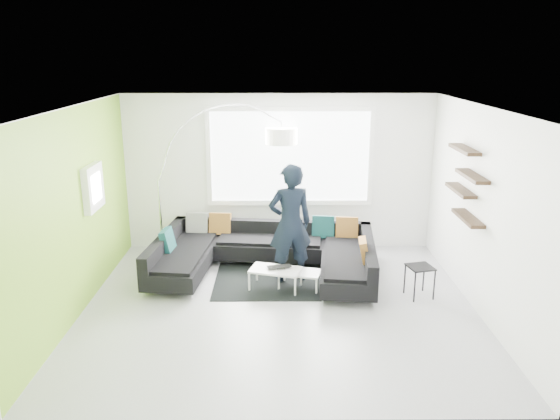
% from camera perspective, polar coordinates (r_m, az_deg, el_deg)
% --- Properties ---
extents(ground, '(5.50, 5.50, 0.00)m').
position_cam_1_polar(ground, '(7.88, -0.08, -10.03)').
color(ground, gray).
rests_on(ground, ground).
extents(room_shell, '(5.54, 5.04, 2.82)m').
position_cam_1_polar(room_shell, '(7.47, 0.20, 3.24)').
color(room_shell, white).
rests_on(room_shell, ground).
extents(sectional_sofa, '(3.66, 2.48, 0.74)m').
position_cam_1_polar(sectional_sofa, '(8.77, -1.60, -4.89)').
color(sectional_sofa, black).
rests_on(sectional_sofa, ground).
extents(rug, '(2.05, 1.49, 0.01)m').
position_cam_1_polar(rug, '(8.70, -0.02, -7.38)').
color(rug, black).
rests_on(rug, ground).
extents(coffee_table, '(1.09, 0.81, 0.32)m').
position_cam_1_polar(coffee_table, '(8.39, 0.81, -7.15)').
color(coffee_table, white).
rests_on(coffee_table, ground).
extents(arc_lamp, '(2.52, 0.94, 2.65)m').
position_cam_1_polar(arc_lamp, '(9.70, -12.58, 2.93)').
color(arc_lamp, silver).
rests_on(arc_lamp, ground).
extents(side_table, '(0.42, 0.42, 0.48)m').
position_cam_1_polar(side_table, '(8.34, 14.35, -7.25)').
color(side_table, black).
rests_on(side_table, ground).
extents(person, '(0.88, 0.75, 1.87)m').
position_cam_1_polar(person, '(8.42, 1.07, -1.41)').
color(person, black).
rests_on(person, ground).
extents(laptop, '(0.49, 0.42, 0.03)m').
position_cam_1_polar(laptop, '(8.30, 0.01, -6.12)').
color(laptop, black).
rests_on(laptop, coffee_table).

